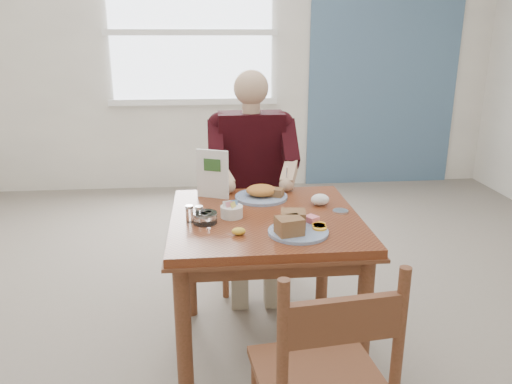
{
  "coord_description": "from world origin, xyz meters",
  "views": [
    {
      "loc": [
        -0.26,
        -2.24,
        1.59
      ],
      "look_at": [
        -0.04,
        0.0,
        0.87
      ],
      "focal_mm": 35.0,
      "sensor_mm": 36.0,
      "label": 1
    }
  ],
  "objects": [
    {
      "name": "floor",
      "position": [
        0.0,
        0.0,
        0.0
      ],
      "size": [
        6.0,
        6.0,
        0.0
      ],
      "primitive_type": "plane",
      "color": "#70685B",
      "rests_on": "ground"
    },
    {
      "name": "wall_back",
      "position": [
        0.0,
        3.0,
        1.4
      ],
      "size": [
        5.5,
        0.0,
        5.5
      ],
      "primitive_type": "plane",
      "rotation": [
        1.57,
        0.0,
        0.0
      ],
      "color": "beige",
      "rests_on": "ground"
    },
    {
      "name": "accent_panel",
      "position": [
        1.6,
        2.98,
        1.4
      ],
      "size": [
        1.6,
        0.02,
        2.8
      ],
      "primitive_type": "cube",
      "color": "#456481",
      "rests_on": "ground"
    },
    {
      "name": "lemon_wedge",
      "position": [
        -0.14,
        -0.23,
        0.77
      ],
      "size": [
        0.07,
        0.06,
        0.03
      ],
      "primitive_type": "ellipsoid",
      "rotation": [
        0.0,
        0.0,
        -0.37
      ],
      "color": "yellow",
      "rests_on": "table"
    },
    {
      "name": "napkin",
      "position": [
        0.3,
        0.13,
        0.78
      ],
      "size": [
        0.11,
        0.1,
        0.06
      ],
      "primitive_type": "ellipsoid",
      "rotation": [
        0.0,
        0.0,
        -0.34
      ],
      "color": "white",
      "rests_on": "table"
    },
    {
      "name": "metal_dish",
      "position": [
        0.37,
        0.01,
        0.75
      ],
      "size": [
        0.08,
        0.08,
        0.01
      ],
      "primitive_type": "cylinder",
      "rotation": [
        0.0,
        0.0,
        0.06
      ],
      "color": "silver",
      "rests_on": "table"
    },
    {
      "name": "window",
      "position": [
        -0.4,
        2.97,
        1.6
      ],
      "size": [
        1.72,
        0.04,
        1.42
      ],
      "color": "white",
      "rests_on": "wall_back"
    },
    {
      "name": "table",
      "position": [
        0.0,
        0.0,
        0.64
      ],
      "size": [
        0.92,
        0.92,
        0.75
      ],
      "color": "brown",
      "rests_on": "ground"
    },
    {
      "name": "chair_far",
      "position": [
        0.0,
        0.8,
        0.48
      ],
      "size": [
        0.42,
        0.42,
        0.95
      ],
      "color": "brown",
      "rests_on": "ground"
    },
    {
      "name": "chair_near",
      "position": [
        0.1,
        -0.89,
        0.48
      ],
      "size": [
        0.46,
        0.46,
        0.95
      ],
      "color": "brown",
      "rests_on": "ground"
    },
    {
      "name": "diner",
      "position": [
        0.0,
        0.71,
        0.81
      ],
      "size": [
        0.53,
        0.56,
        1.39
      ],
      "color": "gray",
      "rests_on": "chair_far"
    },
    {
      "name": "near_plate",
      "position": [
        0.11,
        -0.23,
        0.78
      ],
      "size": [
        0.29,
        0.29,
        0.09
      ],
      "color": "white",
      "rests_on": "table"
    },
    {
      "name": "far_plate",
      "position": [
        0.02,
        0.26,
        0.78
      ],
      "size": [
        0.37,
        0.37,
        0.08
      ],
      "color": "white",
      "rests_on": "table"
    },
    {
      "name": "caddy",
      "position": [
        -0.16,
        -0.01,
        0.78
      ],
      "size": [
        0.14,
        0.14,
        0.08
      ],
      "color": "white",
      "rests_on": "table"
    },
    {
      "name": "shakers",
      "position": [
        -0.34,
        -0.06,
        0.79
      ],
      "size": [
        0.09,
        0.06,
        0.08
      ],
      "color": "white",
      "rests_on": "table"
    },
    {
      "name": "creamer",
      "position": [
        -0.29,
        -0.07,
        0.78
      ],
      "size": [
        0.11,
        0.11,
        0.05
      ],
      "color": "white",
      "rests_on": "table"
    },
    {
      "name": "menu",
      "position": [
        -0.25,
        0.3,
        0.88
      ],
      "size": [
        0.17,
        0.08,
        0.26
      ],
      "color": "white",
      "rests_on": "table"
    }
  ]
}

